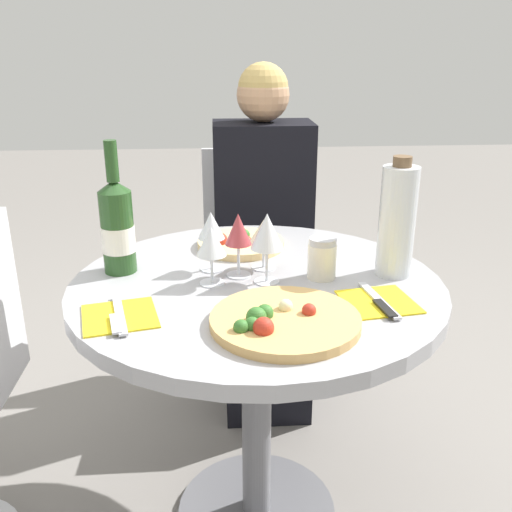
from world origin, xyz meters
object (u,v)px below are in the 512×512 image
seated_diner (264,258)px  tall_carafe (397,221)px  pizza_large (282,320)px  wine_bottle (117,226)px  dining_table (257,333)px  chair_behind_diner (261,268)px

seated_diner → tall_carafe: (0.26, -0.61, 0.32)m
pizza_large → wine_bottle: (-0.37, 0.32, 0.10)m
dining_table → wine_bottle: bearing=165.1°
seated_diner → pizza_large: 0.89m
dining_table → pizza_large: 0.28m
dining_table → tall_carafe: (0.34, 0.02, 0.28)m
pizza_large → tall_carafe: size_ratio=1.05×
dining_table → tall_carafe: 0.44m
dining_table → pizza_large: (0.03, -0.23, 0.15)m
seated_diner → pizza_large: seated_diner is taller
wine_bottle → seated_diner: bearing=53.3°
wine_bottle → tall_carafe: size_ratio=1.12×
pizza_large → seated_diner: bearing=87.5°
pizza_large → chair_behind_diner: bearing=87.8°
wine_bottle → tall_carafe: 0.67m
pizza_large → wine_bottle: wine_bottle is taller
dining_table → seated_diner: (0.07, 0.63, -0.04)m
chair_behind_diner → seated_diner: size_ratio=0.73×
chair_behind_diner → seated_diner: seated_diner is taller
tall_carafe → wine_bottle: bearing=174.4°
pizza_large → tall_carafe: (0.30, 0.26, 0.12)m
seated_diner → pizza_large: size_ratio=3.90×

